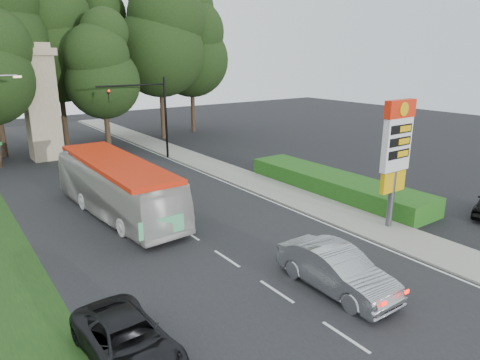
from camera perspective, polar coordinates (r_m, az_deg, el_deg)
ground at (r=17.13m, az=6.01°, el=-15.33°), size 120.00×120.00×0.00m
road_surface at (r=26.38m, az=-11.57°, el=-3.92°), size 14.00×80.00×0.02m
sidewalk_right at (r=30.58m, az=3.04°, el=-0.70°), size 3.00×80.00×0.12m
hedge at (r=29.65m, az=12.45°, el=-0.52°), size 3.00×14.00×1.20m
gas_station_pylon at (r=23.39m, az=20.14°, el=4.15°), size 2.10×0.45×6.85m
traffic_signal_mast at (r=38.33m, az=-11.71°, el=9.48°), size 6.10×0.35×7.20m
monument at (r=41.70m, az=-25.05°, el=9.43°), size 3.00×3.00×10.05m
tree_center_right at (r=47.10m, az=-23.49°, el=17.46°), size 9.24×9.24×18.15m
tree_east_near at (r=50.35m, az=-18.10°, el=16.28°), size 8.12×8.12×15.95m
tree_east_mid at (r=48.56m, az=-10.80°, el=18.78°), size 9.52×9.52×18.70m
tree_far_east at (r=52.60m, az=-6.56°, el=17.63°), size 8.68×8.68×17.05m
tree_monument_right at (r=42.45m, az=-17.92°, el=14.19°), size 6.72×6.72×13.20m
transit_bus at (r=25.57m, az=-16.06°, el=-1.03°), size 3.64×11.95×3.28m
sedan_silver at (r=17.57m, az=12.73°, el=-11.56°), size 1.92×5.29×1.73m
suv_charcoal at (r=14.20m, az=-14.78°, el=-20.01°), size 2.39×4.87×1.33m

